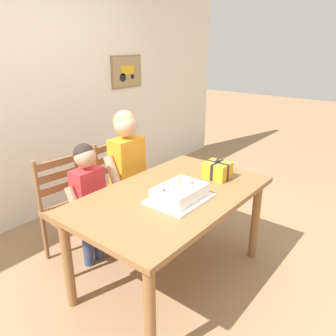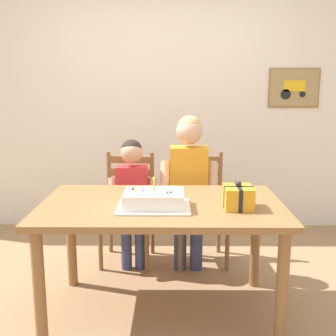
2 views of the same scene
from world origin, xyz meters
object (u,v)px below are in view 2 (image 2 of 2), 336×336
(child_older, at_px, (189,178))
(birthday_cake, at_px, (154,200))
(chair_left, at_px, (128,207))
(child_younger, at_px, (132,192))
(chair_right, at_px, (200,208))
(gift_box_red_large, at_px, (238,197))
(dining_table, at_px, (162,217))

(child_older, bearing_deg, birthday_cake, -107.63)
(chair_left, bearing_deg, child_younger, -73.10)
(child_younger, bearing_deg, child_older, -0.05)
(chair_right, bearing_deg, birthday_cake, -110.18)
(chair_left, height_order, child_older, child_older)
(chair_left, relative_size, chair_right, 1.00)
(gift_box_red_large, relative_size, chair_left, 0.22)
(dining_table, relative_size, child_older, 1.21)
(dining_table, height_order, gift_box_red_large, gift_box_red_large)
(dining_table, xyz_separation_m, child_younger, (-0.25, 0.66, -0.01))
(dining_table, distance_m, chair_right, 0.93)
(child_older, distance_m, child_younger, 0.46)
(birthday_cake, bearing_deg, gift_box_red_large, 0.23)
(chair_left, xyz_separation_m, child_younger, (0.06, -0.19, 0.18))
(birthday_cake, xyz_separation_m, child_younger, (-0.20, 0.77, -0.15))
(birthday_cake, distance_m, child_older, 0.81)
(child_younger, bearing_deg, dining_table, -69.31)
(chair_right, bearing_deg, dining_table, -109.86)
(chair_left, height_order, child_younger, child_younger)
(dining_table, xyz_separation_m, chair_right, (0.31, 0.85, -0.20))
(dining_table, height_order, chair_right, chair_right)
(child_older, xyz_separation_m, child_younger, (-0.45, 0.00, -0.11))
(gift_box_red_large, relative_size, child_younger, 0.19)
(chair_right, height_order, child_older, child_older)
(child_older, height_order, child_younger, child_older)
(gift_box_red_large, distance_m, chair_left, 1.28)
(chair_right, xyz_separation_m, child_younger, (-0.56, -0.19, 0.18))
(birthday_cake, relative_size, chair_right, 0.48)
(birthday_cake, relative_size, gift_box_red_large, 2.15)
(gift_box_red_large, bearing_deg, chair_left, 128.92)
(chair_left, bearing_deg, dining_table, -70.15)
(dining_table, relative_size, chair_left, 1.66)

